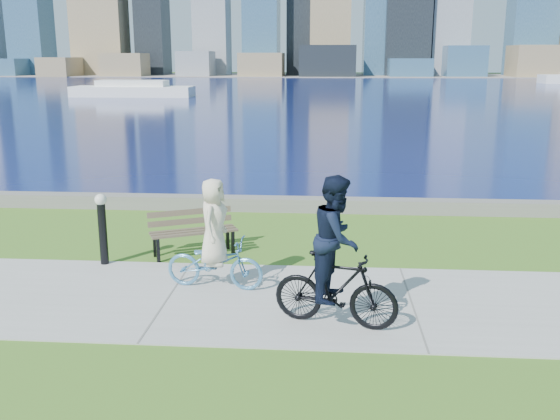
# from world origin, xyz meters

# --- Properties ---
(ground) EXTENTS (320.00, 320.00, 0.00)m
(ground) POSITION_xyz_m (0.00, 0.00, 0.00)
(ground) COLOR #3B671B
(ground) RESTS_ON ground
(concrete_path) EXTENTS (80.00, 3.50, 0.02)m
(concrete_path) POSITION_xyz_m (0.00, 0.00, 0.01)
(concrete_path) COLOR #9E9E99
(concrete_path) RESTS_ON ground
(seawall) EXTENTS (90.00, 0.50, 0.35)m
(seawall) POSITION_xyz_m (0.00, 6.20, 0.17)
(seawall) COLOR #65635E
(seawall) RESTS_ON ground
(bay_water) EXTENTS (320.00, 131.00, 0.01)m
(bay_water) POSITION_xyz_m (0.00, 72.00, 0.00)
(bay_water) COLOR #0C164F
(bay_water) RESTS_ON ground
(far_shore) EXTENTS (320.00, 30.00, 0.12)m
(far_shore) POSITION_xyz_m (0.00, 130.00, 0.06)
(far_shore) COLOR gray
(far_shore) RESTS_ON ground
(ferry_near) EXTENTS (12.12, 3.46, 1.65)m
(ferry_near) POSITION_xyz_m (-21.10, 53.08, 0.68)
(ferry_near) COLOR white
(ferry_near) RESTS_ON ground
(park_bench) EXTENTS (1.82, 1.26, 0.89)m
(park_bench) POSITION_xyz_m (-4.09, 2.38, 0.55)
(park_bench) COLOR black
(park_bench) RESTS_ON ground
(bollard_lamp) EXTENTS (0.23, 0.23, 1.40)m
(bollard_lamp) POSITION_xyz_m (-5.66, 1.60, 0.80)
(bollard_lamp) COLOR black
(bollard_lamp) RESTS_ON ground
(cyclist_woman) EXTENTS (0.81, 1.77, 1.92)m
(cyclist_woman) POSITION_xyz_m (-3.31, 0.50, 0.73)
(cyclist_woman) COLOR #5092C2
(cyclist_woman) RESTS_ON ground
(cyclist_man) EXTENTS (0.98, 1.94, 2.26)m
(cyclist_man) POSITION_xyz_m (-1.25, -0.90, 0.97)
(cyclist_man) COLOR black
(cyclist_man) RESTS_ON ground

